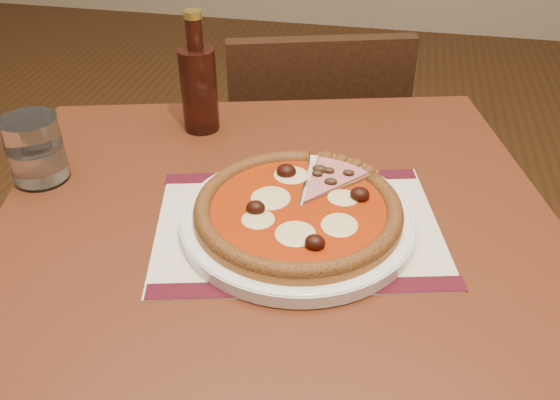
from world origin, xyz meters
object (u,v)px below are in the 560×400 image
Objects in this scene: table at (277,279)px; pizza at (298,209)px; water_glass at (35,149)px; bottle at (199,85)px; chair_far at (311,164)px; plate at (298,220)px.

table is 3.43× the size of pizza.
bottle is at bearing 47.25° from water_glass.
chair_far is 0.53m from bottle.
pizza is 0.42m from water_glass.
water_glass reaches higher than chair_far.
pizza is at bearing -104.75° from plate.
chair_far is at bearing 59.21° from water_glass.
bottle reaches higher than water_glass.
chair_far is at bearing 94.19° from table.
plate is (0.03, 0.00, 0.11)m from table.
chair_far is at bearing 96.87° from plate.
chair_far is 0.69m from pizza.
chair_far reaches higher than table.
table is 1.18× the size of chair_far.
plate is 1.54× the size of bottle.
plate is (0.07, -0.61, 0.28)m from chair_far.
plate is 1.14× the size of pizza.
plate is 0.34m from bottle.
water_glass is at bearing 173.29° from table.
bottle is (0.19, 0.21, 0.03)m from water_glass.
table is at bearing -171.79° from plate.
table is at bearing 77.23° from chair_far.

